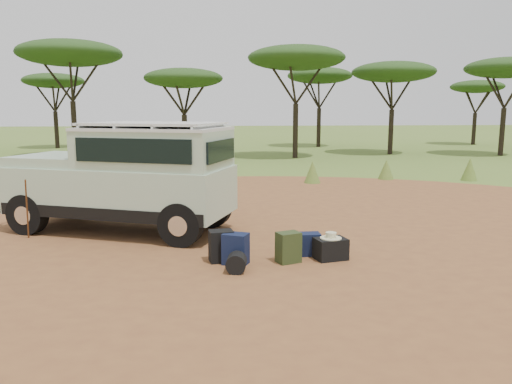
{
  "coord_description": "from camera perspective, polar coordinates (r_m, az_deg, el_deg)",
  "views": [
    {
      "loc": [
        -0.72,
        -9.19,
        2.66
      ],
      "look_at": [
        0.22,
        0.69,
        1.0
      ],
      "focal_mm": 35.0,
      "sensor_mm": 36.0,
      "label": 1
    }
  ],
  "objects": [
    {
      "name": "ground",
      "position": [
        9.6,
        -0.93,
        -6.6
      ],
      "size": [
        140.0,
        140.0,
        0.0
      ],
      "primitive_type": "plane",
      "color": "#5A7529",
      "rests_on": "ground"
    },
    {
      "name": "dirt_clearing",
      "position": [
        9.6,
        -0.93,
        -6.58
      ],
      "size": [
        23.0,
        23.0,
        0.01
      ],
      "primitive_type": "cylinder",
      "color": "brown",
      "rests_on": "ground"
    },
    {
      "name": "grass_fringe",
      "position": [
        18.02,
        -2.73,
        2.29
      ],
      "size": [
        36.6,
        1.6,
        0.9
      ],
      "color": "#5A7529",
      "rests_on": "ground"
    },
    {
      "name": "acacia_treeline",
      "position": [
        29.12,
        -2.58,
        13.85
      ],
      "size": [
        46.7,
        13.2,
        6.26
      ],
      "color": "black",
      "rests_on": "ground"
    },
    {
      "name": "safari_vehicle",
      "position": [
        11.15,
        -14.48,
        1.4
      ],
      "size": [
        5.2,
        3.53,
        2.38
      ],
      "rotation": [
        0.0,
        0.0,
        -0.37
      ],
      "color": "#A6BFA3",
      "rests_on": "ground"
    },
    {
      "name": "walking_staff",
      "position": [
        11.15,
        -24.7,
        -1.82
      ],
      "size": [
        0.18,
        0.37,
        1.28
      ],
      "primitive_type": "cylinder",
      "rotation": [
        0.27,
        0.0,
        0.4
      ],
      "color": "brown",
      "rests_on": "ground"
    },
    {
      "name": "backpack_black",
      "position": [
        8.81,
        -4.0,
        -6.2
      ],
      "size": [
        0.45,
        0.37,
        0.56
      ],
      "primitive_type": "cube",
      "rotation": [
        0.0,
        0.0,
        0.16
      ],
      "color": "black",
      "rests_on": "ground"
    },
    {
      "name": "backpack_navy",
      "position": [
        8.65,
        -2.34,
        -6.53
      ],
      "size": [
        0.5,
        0.44,
        0.55
      ],
      "primitive_type": "cube",
      "rotation": [
        0.0,
        0.0,
        -0.41
      ],
      "color": "#121E38",
      "rests_on": "ground"
    },
    {
      "name": "backpack_olive",
      "position": [
        8.76,
        3.72,
        -6.35
      ],
      "size": [
        0.46,
        0.4,
        0.54
      ],
      "primitive_type": "cube",
      "rotation": [
        0.0,
        0.0,
        0.36
      ],
      "color": "#323F1D",
      "rests_on": "ground"
    },
    {
      "name": "duffel_navy",
      "position": [
        9.24,
        6.16,
        -5.95
      ],
      "size": [
        0.38,
        0.29,
        0.42
      ],
      "primitive_type": "cube",
      "rotation": [
        0.0,
        0.0,
        0.02
      ],
      "color": "#121E38",
      "rests_on": "ground"
    },
    {
      "name": "hard_case",
      "position": [
        9.04,
        8.52,
        -6.45
      ],
      "size": [
        0.62,
        0.5,
        0.39
      ],
      "primitive_type": "cube",
      "rotation": [
        0.0,
        0.0,
        0.24
      ],
      "color": "black",
      "rests_on": "ground"
    },
    {
      "name": "stuff_sack",
      "position": [
        8.26,
        -2.26,
        -8.1
      ],
      "size": [
        0.37,
        0.37,
        0.33
      ],
      "primitive_type": "cylinder",
      "rotation": [
        1.57,
        0.0,
        -0.14
      ],
      "color": "black",
      "rests_on": "ground"
    },
    {
      "name": "safari_hat",
      "position": [
        8.98,
        8.56,
        -5.01
      ],
      "size": [
        0.38,
        0.38,
        0.11
      ],
      "color": "beige",
      "rests_on": "hard_case"
    }
  ]
}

